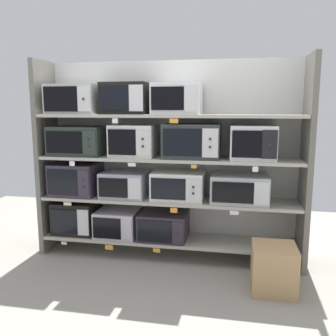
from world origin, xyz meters
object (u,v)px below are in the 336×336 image
Objects in this scene: microwave_6 at (239,188)px; shipping_carton at (274,268)px; microwave_1 at (118,222)px; microwave_13 at (177,99)px; microwave_5 at (178,185)px; microwave_0 at (77,217)px; microwave_10 at (253,142)px; microwave_3 at (76,179)px; microwave_2 at (164,225)px; microwave_8 at (134,141)px; microwave_7 at (79,141)px; microwave_4 at (125,184)px; microwave_11 at (75,99)px; microwave_12 at (126,99)px; microwave_9 at (192,141)px.

microwave_6 is 1.40× the size of shipping_carton.
microwave_13 reaches higher than microwave_1.
microwave_13 is at bearing 179.50° from microwave_5.
microwave_0 is at bearing 179.99° from microwave_5.
microwave_13 is at bearing 180.00° from microwave_6.
microwave_3 is at bearing -179.99° from microwave_10.
microwave_2 is 1.09× the size of microwave_8.
microwave_8 is (-1.06, -0.00, 0.45)m from microwave_6.
microwave_10 is (1.77, -0.00, 0.01)m from microwave_7.
microwave_4 is 1.35m from microwave_10.
microwave_11 is 1.06m from microwave_13.
microwave_8 is 0.87× the size of microwave_11.
microwave_10 reaches higher than microwave_5.
microwave_7 reaches higher than microwave_6.
microwave_11 reaches higher than microwave_0.
microwave_8 is at bearing -0.20° from microwave_12.
shipping_carton is (0.29, -0.54, -0.56)m from microwave_6.
microwave_1 is at bearing 160.73° from shipping_carton.
microwave_9 is (0.78, 0.00, 0.88)m from microwave_1.
microwave_0 is at bearing -180.00° from microwave_12.
microwave_13 is (0.44, 0.00, 0.41)m from microwave_8.
microwave_6 is 1.29× the size of microwave_10.
microwave_3 is 2.15m from shipping_carton.
microwave_5 is 1.19m from shipping_carton.
microwave_9 is at bearing 0.05° from microwave_2.
microwave_13 is 1.17× the size of shipping_carton.
microwave_11 reaches higher than microwave_4.
microwave_5 is (0.15, 0.00, 0.43)m from microwave_2.
microwave_13 is 1.77m from shipping_carton.
microwave_9 reaches higher than microwave_4.
microwave_11 reaches higher than microwave_8.
microwave_12 is at bearing 179.99° from microwave_10.
microwave_3 is 1.10m from microwave_5.
microwave_12 reaches higher than microwave_1.
microwave_0 is 1.76m from microwave_6.
microwave_12 is 1.16× the size of shipping_carton.
microwave_10 is 0.93× the size of microwave_12.
microwave_8 is at bearing -180.00° from microwave_10.
microwave_10 is at bearing -0.01° from microwave_12.
microwave_3 is 1.30m from microwave_9.
microwave_10 reaches higher than microwave_6.
microwave_13 reaches higher than microwave_2.
microwave_5 reaches higher than microwave_0.
microwave_0 is at bearing -180.00° from microwave_6.
shipping_carton is at bearing -19.27° from microwave_1.
microwave_6 is (1.70, 0.00, -0.03)m from microwave_3.
microwave_10 is (1.27, -0.00, 0.45)m from microwave_4.
microwave_6 is 1.00× the size of microwave_9.
microwave_1 is 1.64m from shipping_carton.
microwave_13 is (0.63, 0.00, 1.28)m from microwave_1.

